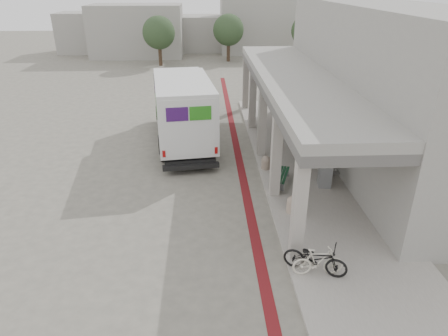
{
  "coord_description": "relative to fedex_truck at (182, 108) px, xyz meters",
  "views": [
    {
      "loc": [
        -0.6,
        -13.46,
        7.89
      ],
      "look_at": [
        0.06,
        -0.15,
        1.6
      ],
      "focal_mm": 32.0,
      "sensor_mm": 36.0,
      "label": 1
    }
  ],
  "objects": [
    {
      "name": "bollard_far",
      "position": [
        3.88,
        -3.77,
        -1.47
      ],
      "size": [
        0.41,
        0.41,
        0.62
      ],
      "color": "gray",
      "rests_on": "sidewalk"
    },
    {
      "name": "fedex_truck",
      "position": [
        0.0,
        0.0,
        0.0
      ],
      "size": [
        3.57,
        8.59,
        3.56
      ],
      "rotation": [
        0.0,
        0.0,
        0.13
      ],
      "color": "black",
      "rests_on": "ground"
    },
    {
      "name": "bike_lane_stripe",
      "position": [
        2.78,
        -4.61,
        -1.89
      ],
      "size": [
        0.35,
        40.0,
        0.01
      ],
      "primitive_type": "cube",
      "color": "maroon",
      "rests_on": "ground"
    },
    {
      "name": "tree_left",
      "position": [
        -3.22,
        21.39,
        1.29
      ],
      "size": [
        3.2,
        3.2,
        4.8
      ],
      "color": "#38281C",
      "rests_on": "ground"
    },
    {
      "name": "bench",
      "position": [
        4.38,
        -5.19,
        -1.5
      ],
      "size": [
        0.88,
        1.69,
        0.39
      ],
      "rotation": [
        0.0,
        0.0,
        -0.33
      ],
      "color": "gray",
      "rests_on": "sidewalk"
    },
    {
      "name": "bollard_near",
      "position": [
        4.31,
        -7.56,
        -1.45
      ],
      "size": [
        0.44,
        0.44,
        0.65
      ],
      "color": "gray",
      "rests_on": "sidewalk"
    },
    {
      "name": "bicycle_black",
      "position": [
        4.28,
        -10.9,
        -1.29
      ],
      "size": [
        1.96,
        1.36,
        0.98
      ],
      "primitive_type": "imported",
      "rotation": [
        0.0,
        0.0,
        1.15
      ],
      "color": "black",
      "rests_on": "sidewalk"
    },
    {
      "name": "tree_right",
      "position": [
        11.78,
        22.39,
        1.29
      ],
      "size": [
        3.2,
        3.2,
        4.8
      ],
      "color": "#38281C",
      "rests_on": "ground"
    },
    {
      "name": "utility_cabinet",
      "position": [
        6.08,
        -5.5,
        -1.22
      ],
      "size": [
        0.6,
        0.74,
        1.11
      ],
      "primitive_type": "cube",
      "rotation": [
        0.0,
        0.0,
        -0.15
      ],
      "color": "gray",
      "rests_on": "sidewalk"
    },
    {
      "name": "distant_backdrop",
      "position": [
        -1.07,
        29.28,
        0.81
      ],
      "size": [
        28.0,
        10.0,
        6.5
      ],
      "color": "gray",
      "rests_on": "ground"
    },
    {
      "name": "tree_mid",
      "position": [
        3.78,
        23.39,
        1.29
      ],
      "size": [
        3.2,
        3.2,
        4.8
      ],
      "color": "#38281C",
      "rests_on": "ground"
    },
    {
      "name": "transit_building",
      "position": [
        8.61,
        -2.11,
        1.5
      ],
      "size": [
        7.6,
        17.0,
        7.0
      ],
      "color": "gray",
      "rests_on": "ground"
    },
    {
      "name": "bicycle_cream",
      "position": [
        4.33,
        -11.01,
        -1.33
      ],
      "size": [
        1.49,
        0.42,
        0.89
      ],
      "primitive_type": "imported",
      "rotation": [
        0.0,
        0.0,
        1.57
      ],
      "color": "silver",
      "rests_on": "sidewalk"
    },
    {
      "name": "sidewalk",
      "position": [
        5.78,
        -6.61,
        -1.84
      ],
      "size": [
        4.4,
        28.0,
        0.12
      ],
      "primitive_type": "cube",
      "color": "gray",
      "rests_on": "ground"
    },
    {
      "name": "ground",
      "position": [
        1.78,
        -6.61,
        -1.9
      ],
      "size": [
        120.0,
        120.0,
        0.0
      ],
      "primitive_type": "plane",
      "color": "#625D54",
      "rests_on": "ground"
    }
  ]
}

